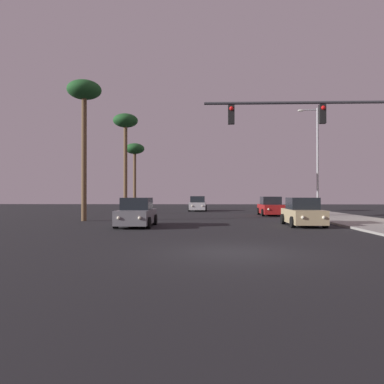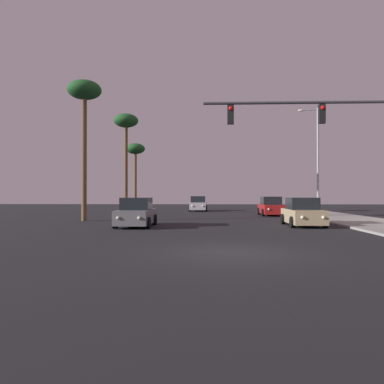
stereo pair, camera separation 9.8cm
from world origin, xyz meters
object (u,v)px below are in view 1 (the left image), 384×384
object	(u,v)px
car_red	(271,207)
palm_tree_far	(135,152)
car_tan	(303,213)
car_silver	(198,204)
palm_tree_near	(84,99)
car_grey	(137,213)
palm_tree_mid	(126,127)
street_lamp	(316,156)
traffic_light_mast	(332,132)

from	to	relation	value
car_red	palm_tree_far	size ratio (longest dim) A/B	0.52
car_tan	car_silver	bearing A→B (deg)	-70.83
palm_tree_near	car_grey	bearing A→B (deg)	-44.24
car_red	car_grey	distance (m)	15.44
car_red	palm_tree_mid	world-z (taller)	palm_tree_mid
car_red	palm_tree_mid	size ratio (longest dim) A/B	0.44
car_tan	street_lamp	world-z (taller)	street_lamp
car_silver	car_red	bearing A→B (deg)	127.65
traffic_light_mast	palm_tree_near	distance (m)	17.13
car_grey	street_lamp	size ratio (longest dim) A/B	0.48
palm_tree_mid	palm_tree_far	bearing A→B (deg)	95.70
palm_tree_far	palm_tree_near	distance (m)	20.06
palm_tree_far	car_red	bearing A→B (deg)	-40.64
car_silver	car_grey	distance (m)	21.10
car_red	street_lamp	distance (m)	5.87
car_tan	car_grey	world-z (taller)	same
palm_tree_mid	palm_tree_near	xyz separation A→B (m)	(-0.79, -10.00, 0.18)
car_tan	car_silver	world-z (taller)	same
palm_tree_mid	palm_tree_far	distance (m)	10.14
car_red	palm_tree_mid	bearing A→B (deg)	-11.04
car_grey	palm_tree_near	size ratio (longest dim) A/B	0.43
car_silver	palm_tree_far	world-z (taller)	palm_tree_far
palm_tree_far	traffic_light_mast	bearing A→B (deg)	-62.40
car_grey	street_lamp	distance (m)	17.18
car_grey	traffic_light_mast	world-z (taller)	traffic_light_mast
palm_tree_far	palm_tree_near	world-z (taller)	palm_tree_near
traffic_light_mast	street_lamp	bearing A→B (deg)	76.55
traffic_light_mast	palm_tree_far	distance (m)	31.91
traffic_light_mast	street_lamp	xyz separation A→B (m)	(3.29, 13.77, 0.32)
car_silver	palm_tree_mid	xyz separation A→B (m)	(-6.90, -6.44, 7.70)
car_grey	car_silver	bearing A→B (deg)	-98.79
car_red	palm_tree_far	bearing A→B (deg)	-41.15
palm_tree_far	palm_tree_mid	bearing A→B (deg)	-84.30
palm_tree_near	palm_tree_mid	bearing A→B (deg)	85.48
traffic_light_mast	car_grey	bearing A→B (deg)	159.30
car_red	traffic_light_mast	bearing A→B (deg)	90.02
car_tan	palm_tree_mid	world-z (taller)	palm_tree_mid
car_silver	car_tan	bearing A→B (deg)	109.26
traffic_light_mast	car_tan	bearing A→B (deg)	92.26
car_silver	car_grey	world-z (taller)	same
street_lamp	car_grey	bearing A→B (deg)	-143.04
traffic_light_mast	palm_tree_near	bearing A→B (deg)	150.56
car_grey	palm_tree_mid	bearing A→B (deg)	-75.65
car_silver	traffic_light_mast	distance (m)	25.89
car_silver	palm_tree_mid	size ratio (longest dim) A/B	0.44
car_red	palm_tree_far	world-z (taller)	palm_tree_far
palm_tree_near	car_tan	bearing A→B (deg)	-14.11
car_red	street_lamp	size ratio (longest dim) A/B	0.48
car_grey	palm_tree_mid	world-z (taller)	palm_tree_mid
car_red	palm_tree_mid	distance (m)	15.83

